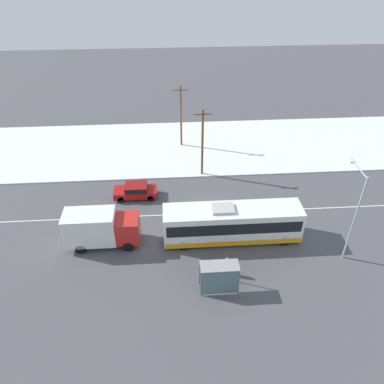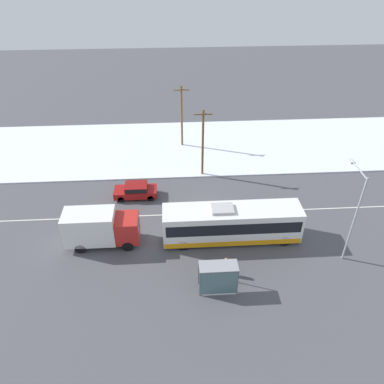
{
  "view_description": "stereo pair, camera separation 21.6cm",
  "coord_description": "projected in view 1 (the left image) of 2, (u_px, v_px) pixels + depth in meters",
  "views": [
    {
      "loc": [
        -3.3,
        -27.35,
        21.83
      ],
      "look_at": [
        -1.29,
        1.55,
        1.4
      ],
      "focal_mm": 35.0,
      "sensor_mm": 36.0,
      "label": 1
    },
    {
      "loc": [
        -3.09,
        -27.36,
        21.83
      ],
      "look_at": [
        -1.29,
        1.55,
        1.4
      ],
      "focal_mm": 35.0,
      "sensor_mm": 36.0,
      "label": 2
    }
  ],
  "objects": [
    {
      "name": "streetlamp",
      "position": [
        354.0,
        205.0,
        27.98
      ],
      "size": [
        0.36,
        2.99,
        7.77
      ],
      "color": "#9EA3A8",
      "rests_on": "ground_plane"
    },
    {
      "name": "sedan_car",
      "position": [
        136.0,
        190.0,
        36.74
      ],
      "size": [
        4.17,
        1.8,
        1.43
      ],
      "rotation": [
        0.0,
        0.0,
        3.14
      ],
      "color": "maroon",
      "rests_on": "ground_plane"
    },
    {
      "name": "utility_pole_snowlot",
      "position": [
        181.0,
        116.0,
        43.73
      ],
      "size": [
        1.8,
        0.24,
        7.52
      ],
      "color": "brown",
      "rests_on": "ground_plane"
    },
    {
      "name": "ground_plane",
      "position": [
        207.0,
        213.0,
        35.06
      ],
      "size": [
        120.0,
        120.0,
        0.0
      ],
      "primitive_type": "plane",
      "color": "#4C4C51"
    },
    {
      "name": "utility_pole_roadside",
      "position": [
        202.0,
        142.0,
        38.33
      ],
      "size": [
        1.8,
        0.24,
        7.49
      ],
      "color": "brown",
      "rests_on": "ground_plane"
    },
    {
      "name": "box_truck",
      "position": [
        100.0,
        228.0,
        30.68
      ],
      "size": [
        6.04,
        2.3,
        3.22
      ],
      "color": "silver",
      "rests_on": "ground_plane"
    },
    {
      "name": "bus_shelter",
      "position": [
        220.0,
        275.0,
        26.55
      ],
      "size": [
        2.77,
        1.2,
        2.4
      ],
      "color": "gray",
      "rests_on": "ground_plane"
    },
    {
      "name": "snow_lot",
      "position": [
        196.0,
        146.0,
        45.7
      ],
      "size": [
        80.0,
        13.77,
        0.12
      ],
      "color": "silver",
      "rests_on": "ground_plane"
    },
    {
      "name": "city_bus",
      "position": [
        232.0,
        223.0,
        31.31
      ],
      "size": [
        11.5,
        2.57,
        3.36
      ],
      "color": "white",
      "rests_on": "ground_plane"
    },
    {
      "name": "lane_marking_center",
      "position": [
        207.0,
        213.0,
        35.06
      ],
      "size": [
        60.0,
        0.12,
        0.0
      ],
      "color": "silver",
      "rests_on": "ground_plane"
    },
    {
      "name": "pedestrian_at_stop",
      "position": [
        227.0,
        264.0,
        28.33
      ],
      "size": [
        0.6,
        0.27,
        1.67
      ],
      "color": "#23232D",
      "rests_on": "ground_plane"
    }
  ]
}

